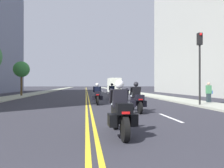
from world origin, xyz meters
TOP-DOWN VIEW (x-y plane):
  - ground_plane at (0.00, 48.00)m, footprint 264.00×264.00m
  - sidewalk_left at (-8.26, 48.00)m, footprint 2.56×144.00m
  - sidewalk_right at (8.26, 48.00)m, footprint 2.56×144.00m
  - centreline_yellow_inner at (-0.12, 48.00)m, footprint 0.12×132.00m
  - centreline_yellow_outer at (0.12, 48.00)m, footprint 0.12×132.00m
  - lane_dashes_white at (3.49, 29.00)m, footprint 0.14×56.40m
  - building_right_1 at (18.43, 29.42)m, footprint 8.81×21.43m
  - motorcycle_0 at (0.80, 5.21)m, footprint 0.77×2.15m
  - motorcycle_1 at (2.47, 9.87)m, footprint 0.77×2.12m
  - motorcycle_2 at (0.67, 14.39)m, footprint 0.76×2.11m
  - motorcycle_3 at (2.42, 19.28)m, footprint 0.78×2.14m
  - traffic_light_near at (7.38, 12.14)m, footprint 0.28×0.38m
  - pedestrian_0 at (9.09, 13.76)m, footprint 0.49×0.24m
  - street_tree_1 at (-8.03, 25.61)m, footprint 1.94×1.94m
  - parked_truck at (5.58, 41.04)m, footprint 2.20×6.50m

SIDE VIEW (x-z plane):
  - ground_plane at x=0.00m, z-range 0.00..0.00m
  - centreline_yellow_inner at x=-0.12m, z-range 0.00..0.01m
  - centreline_yellow_outer at x=0.12m, z-range 0.00..0.01m
  - lane_dashes_white at x=3.49m, z-range 0.00..0.01m
  - sidewalk_left at x=-8.26m, z-range 0.00..0.12m
  - sidewalk_right at x=8.26m, z-range 0.00..0.12m
  - motorcycle_0 at x=0.80m, z-range -0.15..1.43m
  - motorcycle_1 at x=2.47m, z-range -0.15..1.46m
  - motorcycle_2 at x=0.67m, z-range -0.14..1.44m
  - motorcycle_3 at x=2.42m, z-range -0.13..1.47m
  - pedestrian_0 at x=9.09m, z-range 0.03..1.65m
  - parked_truck at x=5.58m, z-range -0.13..2.67m
  - street_tree_1 at x=-8.03m, z-range 1.15..5.49m
  - traffic_light_near at x=7.38m, z-range 0.93..5.83m
  - building_right_1 at x=18.43m, z-range 0.00..27.67m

